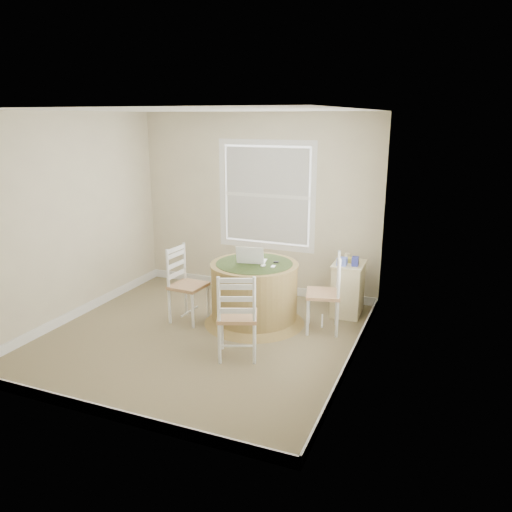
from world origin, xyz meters
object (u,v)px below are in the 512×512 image
at_px(round_table, 254,291).
at_px(corner_chest, 348,288).
at_px(laptop, 252,260).
at_px(chair_left, 188,285).
at_px(chair_near, 237,316).
at_px(chair_right, 323,293).

distance_m(round_table, corner_chest, 1.27).
height_order(laptop, corner_chest, laptop).
relative_size(chair_left, corner_chest, 1.36).
height_order(chair_left, corner_chest, chair_left).
height_order(round_table, laptop, laptop).
height_order(chair_near, corner_chest, chair_near).
distance_m(round_table, chair_near, 0.96).
bearing_deg(chair_left, chair_right, -74.14).
distance_m(chair_left, chair_right, 1.69).
bearing_deg(round_table, corner_chest, 27.75).
xyz_separation_m(round_table, chair_left, (-0.79, -0.26, 0.05)).
bearing_deg(round_table, chair_left, -169.66).
bearing_deg(round_table, chair_right, -1.78).
bearing_deg(chair_right, round_table, -97.92).
bearing_deg(round_table, laptop, 139.24).
bearing_deg(corner_chest, chair_right, -106.13).
distance_m(round_table, laptop, 0.39).
relative_size(round_table, chair_left, 1.34).
xyz_separation_m(chair_left, corner_chest, (1.82, 1.00, -0.12)).
relative_size(chair_near, chair_right, 1.00).
bearing_deg(chair_left, round_table, -67.97).
xyz_separation_m(round_table, chair_right, (0.86, 0.09, 0.05)).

